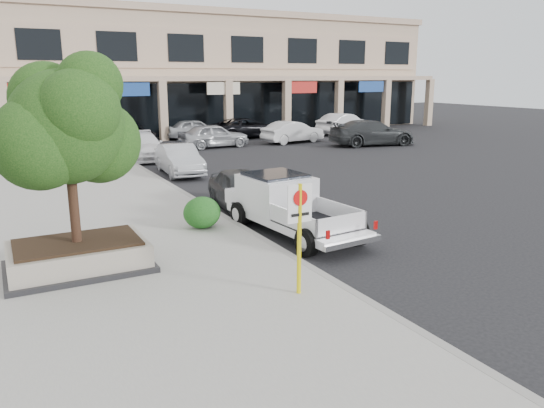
{
  "coord_description": "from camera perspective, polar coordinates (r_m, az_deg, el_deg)",
  "views": [
    {
      "loc": [
        -7.82,
        -10.0,
        4.52
      ],
      "look_at": [
        -1.77,
        1.5,
        1.36
      ],
      "focal_mm": 35.0,
      "sensor_mm": 36.0,
      "label": 1
    }
  ],
  "objects": [
    {
      "name": "no_parking_sign",
      "position": [
        10.61,
        2.98,
        -2.14
      ],
      "size": [
        0.55,
        0.09,
        2.3
      ],
      "color": "yellow",
      "rests_on": "sidewalk"
    },
    {
      "name": "sidewalk",
      "position": [
        16.76,
        -18.81,
        -2.46
      ],
      "size": [
        8.0,
        52.0,
        0.15
      ],
      "primitive_type": "cube",
      "color": "gray",
      "rests_on": "ground"
    },
    {
      "name": "curb_car_b",
      "position": [
        25.19,
        -9.95,
        4.73
      ],
      "size": [
        1.77,
        4.32,
        1.39
      ],
      "primitive_type": "imported",
      "rotation": [
        0.0,
        0.0,
        -0.07
      ],
      "color": "#B0B3B9",
      "rests_on": "ground"
    },
    {
      "name": "pickup_truck",
      "position": [
        15.29,
        2.39,
        -0.28
      ],
      "size": [
        2.44,
        5.47,
        1.67
      ],
      "primitive_type": null,
      "rotation": [
        0.0,
        0.0,
        0.09
      ],
      "color": "white",
      "rests_on": "ground"
    },
    {
      "name": "ground",
      "position": [
        13.47,
        9.72,
        -6.14
      ],
      "size": [
        120.0,
        120.0,
        0.0
      ],
      "primitive_type": "plane",
      "color": "black",
      "rests_on": "ground"
    },
    {
      "name": "planter",
      "position": [
        13.05,
        -20.1,
        -5.25
      ],
      "size": [
        3.2,
        2.2,
        0.68
      ],
      "color": "black",
      "rests_on": "sidewalk"
    },
    {
      "name": "lot_car_f",
      "position": [
        42.52,
        7.7,
        8.55
      ],
      "size": [
        5.22,
        3.12,
        1.63
      ],
      "primitive_type": "imported",
      "rotation": [
        0.0,
        0.0,
        1.87
      ],
      "color": "silver",
      "rests_on": "ground"
    },
    {
      "name": "curb_car_a",
      "position": [
        18.1,
        -3.12,
        1.48
      ],
      "size": [
        2.11,
        4.29,
        1.41
      ],
      "primitive_type": "imported",
      "rotation": [
        0.0,
        0.0,
        -0.11
      ],
      "color": "#2D3032",
      "rests_on": "ground"
    },
    {
      "name": "curb_car_c",
      "position": [
        30.32,
        -13.73,
        6.07
      ],
      "size": [
        2.44,
        5.08,
        1.43
      ],
      "primitive_type": "imported",
      "rotation": [
        0.0,
        0.0,
        -0.09
      ],
      "color": "white",
      "rests_on": "ground"
    },
    {
      "name": "hedge",
      "position": [
        15.61,
        -7.54,
        -0.93
      ],
      "size": [
        1.1,
        0.99,
        0.93
      ],
      "primitive_type": "ellipsoid",
      "color": "#154916",
      "rests_on": "sidewalk"
    },
    {
      "name": "strip_mall",
      "position": [
        46.69,
        -8.21,
        13.81
      ],
      "size": [
        40.55,
        12.43,
        9.5
      ],
      "color": "tan",
      "rests_on": "ground"
    },
    {
      "name": "curb",
      "position": [
        17.75,
        -6.16,
        -0.91
      ],
      "size": [
        0.2,
        52.0,
        0.15
      ],
      "primitive_type": "cube",
      "color": "gray",
      "rests_on": "ground"
    },
    {
      "name": "lot_car_c",
      "position": [
        35.91,
        10.7,
        7.54
      ],
      "size": [
        6.07,
        3.29,
        1.67
      ],
      "primitive_type": "imported",
      "rotation": [
        0.0,
        0.0,
        1.4
      ],
      "color": "#282B2D",
      "rests_on": "ground"
    },
    {
      "name": "curb_car_d",
      "position": [
        36.03,
        -15.32,
        7.25
      ],
      "size": [
        2.97,
        5.84,
        1.58
      ],
      "primitive_type": "imported",
      "rotation": [
        0.0,
        0.0,
        0.06
      ],
      "color": "black",
      "rests_on": "ground"
    },
    {
      "name": "lot_car_d",
      "position": [
        39.61,
        -2.85,
        8.18
      ],
      "size": [
        5.62,
        3.12,
        1.49
      ],
      "primitive_type": "imported",
      "rotation": [
        0.0,
        0.0,
        1.7
      ],
      "color": "black",
      "rests_on": "ground"
    },
    {
      "name": "planter_tree",
      "position": [
        12.63,
        -20.69,
        7.78
      ],
      "size": [
        2.9,
        2.55,
        4.0
      ],
      "color": "black",
      "rests_on": "planter"
    },
    {
      "name": "lot_car_a",
      "position": [
        34.41,
        -6.3,
        7.33
      ],
      "size": [
        4.61,
        2.02,
        1.54
      ],
      "primitive_type": "imported",
      "rotation": [
        0.0,
        0.0,
        1.61
      ],
      "color": "#ABADB3",
      "rests_on": "ground"
    },
    {
      "name": "lot_car_e",
      "position": [
        39.38,
        -8.23,
        8.0
      ],
      "size": [
        4.41,
        2.09,
        1.45
      ],
      "primitive_type": "imported",
      "rotation": [
        0.0,
        0.0,
        1.48
      ],
      "color": "#AFB3B7",
      "rests_on": "ground"
    },
    {
      "name": "lot_car_b",
      "position": [
        36.75,
        2.24,
        7.75
      ],
      "size": [
        4.67,
        2.26,
        1.47
      ],
      "primitive_type": "imported",
      "rotation": [
        0.0,
        0.0,
        1.73
      ],
      "color": "silver",
      "rests_on": "ground"
    }
  ]
}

